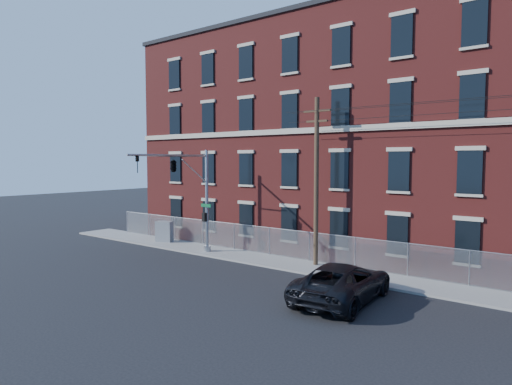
{
  "coord_description": "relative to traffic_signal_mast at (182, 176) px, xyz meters",
  "views": [
    {
      "loc": [
        15.69,
        -17.89,
        6.39
      ],
      "look_at": [
        -1.32,
        4.0,
        4.43
      ],
      "focal_mm": 31.74,
      "sensor_mm": 36.0,
      "label": 1
    }
  ],
  "objects": [
    {
      "name": "utility_cabinet",
      "position": [
        -5.21,
        2.97,
        -4.48
      ],
      "size": [
        1.41,
        1.04,
        1.59
      ],
      "primitive_type": "cube",
      "rotation": [
        0.0,
        0.0,
        0.36
      ],
      "color": "gray",
      "rests_on": "sidewalk"
    },
    {
      "name": "pickup_truck",
      "position": [
        12.41,
        -1.7,
        -4.51
      ],
      "size": [
        3.33,
        6.48,
        1.75
      ],
      "primitive_type": "imported",
      "rotation": [
        0.0,
        0.0,
        3.21
      ],
      "color": "black",
      "rests_on": "ground"
    },
    {
      "name": "traffic_signal_mast",
      "position": [
        0.0,
        0.0,
        0.0
      ],
      "size": [
        0.9,
        6.75,
        7.0
      ],
      "color": "#9EA0A5",
      "rests_on": "ground"
    },
    {
      "name": "sidewalk",
      "position": [
        18.0,
        2.82,
        -5.33
      ],
      "size": [
        65.0,
        3.0,
        0.12
      ],
      "primitive_type": "cube",
      "color": "gray",
      "rests_on": "ground"
    },
    {
      "name": "utility_pole_near",
      "position": [
        8.0,
        3.42,
        -0.05
      ],
      "size": [
        1.8,
        0.28,
        10.0
      ],
      "color": "#4A3725",
      "rests_on": "ground"
    },
    {
      "name": "ground",
      "position": [
        6.0,
        -2.18,
        -5.39
      ],
      "size": [
        140.0,
        140.0,
        0.0
      ],
      "primitive_type": "plane",
      "color": "black",
      "rests_on": "ground"
    },
    {
      "name": "chain_link_fence",
      "position": [
        18.0,
        4.12,
        -4.33
      ],
      "size": [
        59.06,
        0.06,
        1.85
      ],
      "color": "#A5A8AD",
      "rests_on": "ground"
    }
  ]
}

